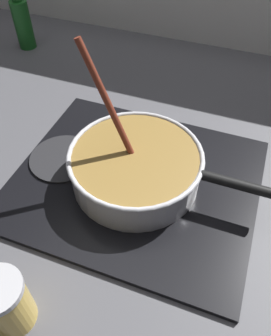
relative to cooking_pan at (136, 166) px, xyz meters
The scene contains 7 objects.
ground 0.11m from the cooking_pan, 125.88° to the right, with size 2.40×1.60×0.04m, color #4C4C51.
hob_plate 0.05m from the cooking_pan, behind, with size 0.56×0.48×0.01m, color black.
burner_ring 0.04m from the cooking_pan, behind, with size 0.18×0.18×0.01m, color #592D0C.
spare_burner 0.20m from the cooking_pan, behind, with size 0.16×0.16×0.01m, color #262628.
cooking_pan is the anchor object (origin of this frame).
sauce_bottle 0.77m from the cooking_pan, 141.60° to the left, with size 0.06×0.06×0.23m.
condiment_jar 0.38m from the cooking_pan, 104.14° to the right, with size 0.08×0.08×0.12m.
Camera 1 is at (0.23, -0.44, 0.63)m, focal length 36.79 mm.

